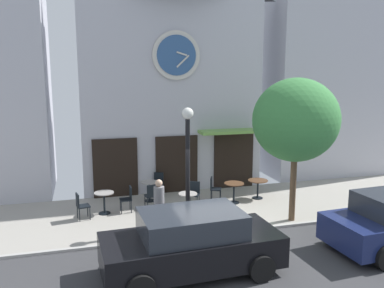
% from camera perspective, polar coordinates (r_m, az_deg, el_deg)
% --- Properties ---
extents(ground_plane, '(27.82, 11.04, 0.13)m').
position_cam_1_polar(ground_plane, '(11.72, 5.48, -14.26)').
color(ground_plane, '#9E998E').
extents(clock_building, '(7.35, 3.22, 9.80)m').
position_cam_1_polar(clock_building, '(16.84, -3.08, 11.01)').
color(clock_building, '#B2B2BC').
rests_on(clock_building, ground_plane).
extents(neighbor_building_right, '(6.77, 4.06, 12.98)m').
position_cam_1_polar(neighbor_building_right, '(21.11, 18.89, 14.20)').
color(neighbor_building_right, '#B2B2BC').
rests_on(neighbor_building_right, ground_plane).
extents(street_lamp, '(0.36, 0.36, 3.77)m').
position_cam_1_polar(street_lamp, '(12.39, -0.61, -3.35)').
color(street_lamp, black).
rests_on(street_lamp, ground_plane).
extents(street_tree, '(2.80, 2.52, 4.65)m').
position_cam_1_polar(street_tree, '(13.11, 14.56, 3.27)').
color(street_tree, brown).
rests_on(street_tree, ground_plane).
extents(cafe_table_near_curb, '(0.67, 0.67, 0.76)m').
position_cam_1_polar(cafe_table_near_curb, '(14.21, -12.38, -7.64)').
color(cafe_table_near_curb, black).
rests_on(cafe_table_near_curb, ground_plane).
extents(cafe_table_center, '(0.65, 0.65, 0.76)m').
position_cam_1_polar(cafe_table_center, '(15.28, -6.07, -6.23)').
color(cafe_table_center, black).
rests_on(cafe_table_center, ground_plane).
extents(cafe_table_near_door, '(0.65, 0.65, 0.72)m').
position_cam_1_polar(cafe_table_near_door, '(13.90, -0.60, -7.94)').
color(cafe_table_near_door, black).
rests_on(cafe_table_near_door, ground_plane).
extents(cafe_table_rightmost, '(0.73, 0.73, 0.77)m').
position_cam_1_polar(cafe_table_rightmost, '(15.05, 5.99, -6.33)').
color(cafe_table_rightmost, black).
rests_on(cafe_table_rightmost, ground_plane).
extents(cafe_table_leftmost, '(0.76, 0.76, 0.73)m').
position_cam_1_polar(cafe_table_leftmost, '(15.72, 9.33, -5.77)').
color(cafe_table_leftmost, black).
rests_on(cafe_table_leftmost, ground_plane).
extents(cafe_chair_by_entrance, '(0.47, 0.47, 0.90)m').
position_cam_1_polar(cafe_chair_by_entrance, '(13.85, -15.54, -8.24)').
color(cafe_chair_by_entrance, black).
rests_on(cafe_chair_by_entrance, ground_plane).
extents(cafe_chair_outer, '(0.54, 0.54, 0.90)m').
position_cam_1_polar(cafe_chair_outer, '(14.65, 0.30, -6.84)').
color(cafe_chair_outer, black).
rests_on(cafe_chair_outer, ground_plane).
extents(cafe_chair_curbside, '(0.53, 0.53, 0.90)m').
position_cam_1_polar(cafe_chair_curbside, '(15.29, 3.11, -6.12)').
color(cafe_chair_curbside, black).
rests_on(cafe_chair_curbside, ground_plane).
extents(cafe_chair_facing_wall, '(0.52, 0.52, 0.90)m').
position_cam_1_polar(cafe_chair_facing_wall, '(15.98, -4.80, -5.41)').
color(cafe_chair_facing_wall, black).
rests_on(cafe_chair_facing_wall, ground_plane).
extents(cafe_chair_corner, '(0.45, 0.45, 0.90)m').
position_cam_1_polar(cafe_chair_corner, '(14.46, -5.79, -7.12)').
color(cafe_chair_corner, black).
rests_on(cafe_chair_corner, ground_plane).
extents(cafe_chair_right_end, '(0.41, 0.41, 0.90)m').
position_cam_1_polar(cafe_chair_right_end, '(14.25, -9.10, -7.45)').
color(cafe_chair_right_end, black).
rests_on(cafe_chair_right_end, ground_plane).
extents(pedestrian_grey, '(0.45, 0.45, 1.67)m').
position_cam_1_polar(pedestrian_grey, '(12.24, -4.69, -8.70)').
color(pedestrian_grey, '#2D2D38').
rests_on(pedestrian_grey, ground_plane).
extents(parked_car_black, '(4.38, 2.18, 1.55)m').
position_cam_1_polar(parked_car_black, '(9.94, -0.07, -13.90)').
color(parked_car_black, black).
rests_on(parked_car_black, ground_plane).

